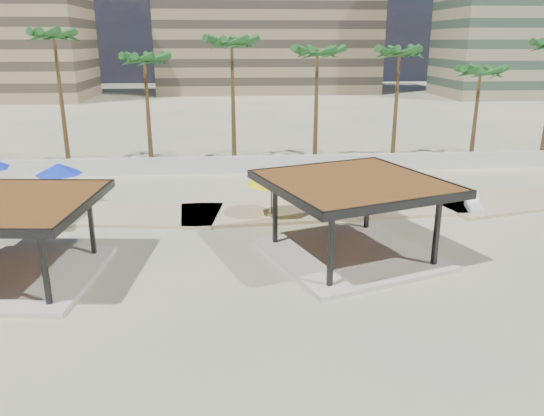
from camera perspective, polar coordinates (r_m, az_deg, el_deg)
The scene contains 18 objects.
ground at distance 22.17m, azimuth 4.60°, elevation -5.95°, with size 200.00×200.00×0.00m, color #CEBE89.
promenade at distance 29.57m, azimuth 6.04°, elevation 0.22°, with size 44.45×7.97×0.24m.
boundary_wall at distance 37.13m, azimuth 0.64°, elevation 4.76°, with size 56.00×0.30×1.20m, color silver.
building_mid at distance 98.48m, azimuth -0.53°, elevation 20.71°, with size 38.00×16.00×30.40m.
pavilion_central at distance 22.32m, azimuth 8.62°, elevation -0.36°, with size 8.55×8.55×3.41m.
pavilion_west at distance 22.28m, azimuth -26.44°, elevation -2.42°, with size 6.93×6.93×3.21m.
umbrella_a at distance 31.39m, azimuth -21.97°, elevation 3.93°, with size 2.97×2.97×2.25m.
umbrella_b at distance 26.77m, azimuth -0.08°, elevation 3.18°, with size 3.45×3.45×2.32m.
umbrella_c at distance 28.80m, azimuth 9.17°, elevation 4.20°, with size 3.37×3.37×2.45m.
lounger_a at distance 28.39m, azimuth -21.05°, elevation -0.95°, with size 0.98×2.31×0.85m.
lounger_b at distance 30.44m, azimuth 3.72°, elevation 1.42°, with size 1.03×2.30×0.84m.
lounger_c at distance 30.18m, azimuth 20.93°, elevation 0.11°, with size 1.21×2.25×0.81m.
palm_b at distance 40.42m, azimuth -22.36°, elevation 16.30°, with size 3.00×3.00×10.03m.
palm_c at distance 38.57m, azimuth -13.55°, elevation 14.90°, with size 3.00×3.00×8.47m.
palm_d at distance 38.95m, azimuth -4.34°, elevation 16.83°, with size 3.00×3.00×9.55m.
palm_e at distance 39.00m, azimuth 4.89°, elevation 15.91°, with size 3.00×3.00×8.89m.
palm_f at distance 40.62m, azimuth 13.54°, elevation 15.57°, with size 3.00×3.00×8.89m.
palm_g at distance 42.54m, azimuth 21.49°, elevation 13.18°, with size 3.00×3.00×7.52m.
Camera 1 is at (-3.48, -20.04, 8.82)m, focal length 35.00 mm.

